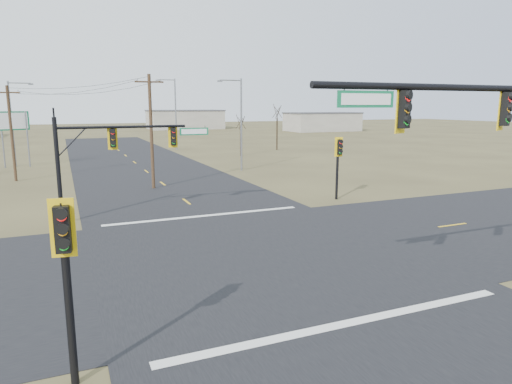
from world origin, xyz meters
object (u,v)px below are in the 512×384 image
at_px(pedestal_signal_ne, 339,154).
at_px(utility_pole_far, 11,132).
at_px(pedestal_signal_sw, 65,253).
at_px(streetlight_a, 239,120).
at_px(streetlight_c, 13,119).
at_px(streetlight_b, 174,110).
at_px(mast_arm_far, 119,145).
at_px(highway_sign, 14,128).
at_px(mast_arm_near, 512,137).
at_px(utility_pole_near, 151,130).
at_px(bare_tree_d, 277,111).
at_px(bare_tree_c, 241,122).

distance_m(pedestal_signal_ne, utility_pole_far, 28.21).
xyz_separation_m(pedestal_signal_sw, streetlight_a, (16.69, 32.51, 1.83)).
xyz_separation_m(streetlight_a, streetlight_c, (-21.18, 12.90, -0.04)).
bearing_deg(streetlight_a, streetlight_b, 106.61).
bearing_deg(pedestal_signal_sw, mast_arm_far, 89.54).
relative_size(mast_arm_far, pedestal_signal_ne, 1.99).
relative_size(highway_sign, streetlight_a, 0.65).
height_order(mast_arm_near, utility_pole_near, utility_pole_near).
bearing_deg(highway_sign, streetlight_b, 10.36).
xyz_separation_m(mast_arm_near, highway_sign, (-17.90, 44.53, -1.35)).
relative_size(highway_sign, streetlight_b, 0.57).
bearing_deg(streetlight_b, streetlight_c, -131.73).
bearing_deg(highway_sign, utility_pole_near, -81.69).
bearing_deg(highway_sign, bare_tree_d, -11.39).
height_order(pedestal_signal_sw, streetlight_b, streetlight_b).
bearing_deg(streetlight_a, pedestal_signal_ne, -71.26).
xyz_separation_m(pedestal_signal_sw, bare_tree_d, (29.81, 51.10, 2.41)).
distance_m(pedestal_signal_ne, utility_pole_near, 14.79).
xyz_separation_m(streetlight_a, streetlight_b, (-0.82, 24.93, 0.71)).
bearing_deg(streetlight_c, utility_pole_far, -94.04).
relative_size(mast_arm_near, streetlight_a, 1.21).
relative_size(mast_arm_near, pedestal_signal_ne, 2.51).
distance_m(utility_pole_near, bare_tree_d, 34.31).
height_order(utility_pole_far, bare_tree_c, utility_pole_far).
bearing_deg(streetlight_b, bare_tree_d, -6.75).
bearing_deg(mast_arm_near, streetlight_c, 87.75).
height_order(mast_arm_far, utility_pole_near, utility_pole_near).
height_order(mast_arm_near, mast_arm_far, mast_arm_near).
relative_size(bare_tree_c, bare_tree_d, 0.80).
height_order(bare_tree_c, bare_tree_d, bare_tree_d).
height_order(pedestal_signal_ne, bare_tree_d, bare_tree_d).
distance_m(mast_arm_near, bare_tree_c, 46.33).
bearing_deg(mast_arm_far, streetlight_c, 116.34).
relative_size(pedestal_signal_sw, bare_tree_d, 0.64).
height_order(mast_arm_far, pedestal_signal_ne, mast_arm_far).
bearing_deg(highway_sign, mast_arm_near, -90.90).
relative_size(pedestal_signal_ne, streetlight_c, 0.49).
distance_m(utility_pole_near, streetlight_c, 22.58).
height_order(mast_arm_far, streetlight_c, streetlight_c).
bearing_deg(bare_tree_d, highway_sign, -168.60).
bearing_deg(mast_arm_far, mast_arm_near, -47.30).
xyz_separation_m(streetlight_b, streetlight_c, (-20.36, -12.03, -0.74)).
distance_m(streetlight_b, bare_tree_d, 15.33).
distance_m(pedestal_signal_ne, streetlight_c, 36.82).
bearing_deg(mast_arm_near, utility_pole_far, 92.91).
bearing_deg(utility_pole_far, streetlight_a, -4.79).
bearing_deg(highway_sign, pedestal_signal_ne, -74.30).
xyz_separation_m(highway_sign, bare_tree_c, (26.16, 1.05, 0.24)).
distance_m(mast_arm_near, streetlight_c, 49.15).
bearing_deg(utility_pole_far, pedestal_signal_sw, -83.60).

